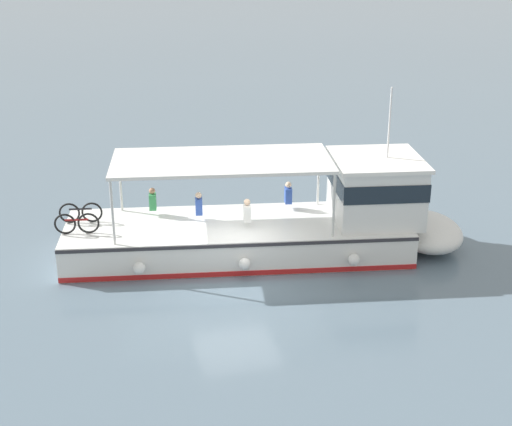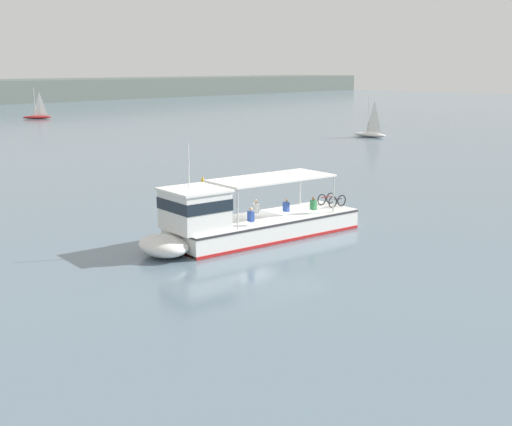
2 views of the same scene
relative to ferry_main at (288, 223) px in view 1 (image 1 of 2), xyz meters
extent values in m
plane|color=slate|center=(2.02, 1.35, -1.02)|extent=(400.00, 400.00, 0.00)
cube|color=white|center=(1.59, -0.27, -0.47)|extent=(11.18, 4.93, 1.10)
ellipsoid|color=white|center=(-4.52, 0.75, -0.47)|extent=(2.65, 3.27, 1.01)
cube|color=red|center=(1.59, -0.27, -0.92)|extent=(11.19, 4.97, 0.16)
cube|color=#2D2D33|center=(1.59, -0.27, 0.00)|extent=(11.19, 4.99, 0.10)
cube|color=white|center=(-2.75, 0.45, 1.03)|extent=(3.01, 3.11, 1.90)
cube|color=#19232D|center=(-2.75, 0.45, 1.37)|extent=(3.06, 3.18, 0.56)
cube|color=white|center=(-2.75, 0.45, 2.04)|extent=(3.20, 3.29, 0.12)
cube|color=white|center=(2.04, -0.34, 2.13)|extent=(7.09, 4.00, 0.10)
cylinder|color=silver|center=(-1.39, -1.15, 1.08)|extent=(0.08, 0.08, 2.00)
cylinder|color=silver|center=(-0.95, 1.53, 1.08)|extent=(0.08, 0.08, 2.00)
cylinder|color=silver|center=(5.02, -2.22, 1.08)|extent=(0.08, 0.08, 2.00)
cylinder|color=silver|center=(5.47, 0.47, 1.08)|extent=(0.08, 0.08, 2.00)
cylinder|color=silver|center=(-3.04, 0.50, 3.20)|extent=(0.06, 0.06, 2.20)
sphere|color=white|center=(-1.47, 2.05, -0.52)|extent=(0.36, 0.36, 0.36)
sphere|color=white|center=(1.79, 1.50, -0.52)|extent=(0.36, 0.36, 0.36)
sphere|color=white|center=(4.84, 1.00, -0.52)|extent=(0.36, 0.36, 0.36)
torus|color=black|center=(6.01, -1.46, 0.41)|extent=(0.66, 0.17, 0.66)
torus|color=black|center=(6.70, -1.57, 0.41)|extent=(0.66, 0.17, 0.66)
cylinder|color=#232328|center=(6.35, -1.52, 0.53)|extent=(0.70, 0.17, 0.06)
torus|color=black|center=(6.16, -0.57, 0.41)|extent=(0.66, 0.17, 0.66)
torus|color=black|center=(6.85, -0.69, 0.41)|extent=(0.66, 0.17, 0.66)
cylinder|color=maroon|center=(6.50, -0.63, 0.53)|extent=(0.70, 0.17, 0.06)
cube|color=#338C4C|center=(4.07, -1.57, 0.54)|extent=(0.27, 0.35, 0.52)
sphere|color=#9E7051|center=(4.07, -1.57, 0.91)|extent=(0.20, 0.20, 0.20)
cube|color=#2D4CA5|center=(2.71, -0.79, 0.54)|extent=(0.27, 0.35, 0.52)
sphere|color=beige|center=(2.71, -0.79, 0.91)|extent=(0.20, 0.20, 0.20)
cube|color=white|center=(1.37, 0.17, 0.54)|extent=(0.27, 0.35, 0.52)
sphere|color=beige|center=(1.37, 0.17, 0.91)|extent=(0.20, 0.20, 0.20)
cube|color=#2D4CA5|center=(-0.32, -1.03, 0.54)|extent=(0.27, 0.35, 0.52)
sphere|color=beige|center=(-0.32, -1.03, 0.91)|extent=(0.20, 0.20, 0.20)
camera|label=1|loc=(6.38, 20.53, 8.91)|focal=51.31mm
camera|label=2|loc=(-24.59, -23.72, 7.89)|focal=47.65mm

